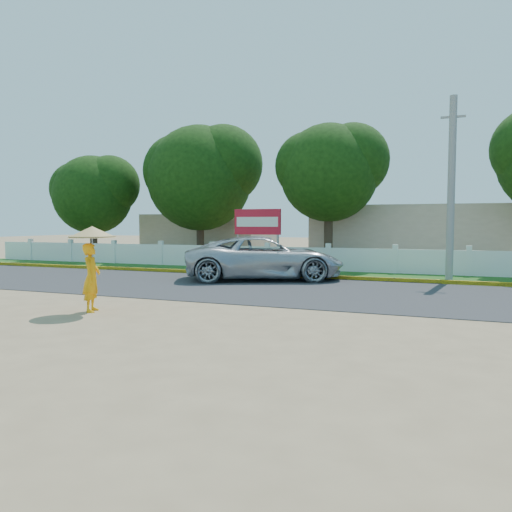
{
  "coord_description": "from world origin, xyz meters",
  "views": [
    {
      "loc": [
        5.27,
        -11.48,
        2.29
      ],
      "look_at": [
        0.0,
        2.0,
        1.3
      ],
      "focal_mm": 35.0,
      "sensor_mm": 36.0,
      "label": 1
    }
  ],
  "objects_px": {
    "monk_with_parasol": "(92,256)",
    "billboard": "(257,225)",
    "utility_pole": "(451,189)",
    "vehicle": "(264,258)"
  },
  "relations": [
    {
      "from": "monk_with_parasol",
      "to": "utility_pole",
      "type": "bearing_deg",
      "value": 50.83
    },
    {
      "from": "vehicle",
      "to": "monk_with_parasol",
      "type": "relative_size",
      "value": 2.85
    },
    {
      "from": "monk_with_parasol",
      "to": "billboard",
      "type": "xyz_separation_m",
      "value": [
        -0.74,
        13.54,
        0.72
      ]
    },
    {
      "from": "monk_with_parasol",
      "to": "billboard",
      "type": "bearing_deg",
      "value": 93.11
    },
    {
      "from": "utility_pole",
      "to": "billboard",
      "type": "height_order",
      "value": "utility_pole"
    },
    {
      "from": "billboard",
      "to": "vehicle",
      "type": "bearing_deg",
      "value": -66.15
    },
    {
      "from": "vehicle",
      "to": "billboard",
      "type": "relative_size",
      "value": 2.11
    },
    {
      "from": "monk_with_parasol",
      "to": "billboard",
      "type": "height_order",
      "value": "billboard"
    },
    {
      "from": "utility_pole",
      "to": "vehicle",
      "type": "distance_m",
      "value": 7.66
    },
    {
      "from": "billboard",
      "to": "monk_with_parasol",
      "type": "bearing_deg",
      "value": -86.89
    }
  ]
}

